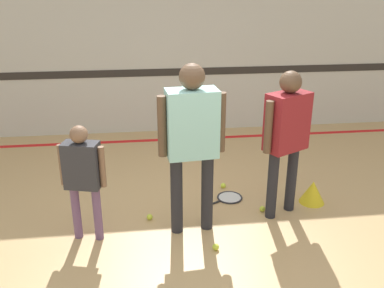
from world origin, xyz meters
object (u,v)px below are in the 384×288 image
at_px(training_cone, 313,192).
at_px(person_instructor, 192,132).
at_px(tennis_ball_stray_right, 262,209).
at_px(tennis_ball_stray_left, 150,217).
at_px(tennis_ball_near_instructor, 216,247).
at_px(tennis_ball_by_spare_racket, 223,186).
at_px(person_student_left, 83,171).
at_px(person_student_right, 287,129).
at_px(racket_spare_on_floor, 229,198).

bearing_deg(training_cone, person_instructor, -164.96).
relative_size(person_instructor, tennis_ball_stray_right, 26.80).
xyz_separation_m(tennis_ball_stray_left, training_cone, (1.93, 0.16, 0.10)).
xyz_separation_m(tennis_ball_near_instructor, tennis_ball_stray_right, (0.66, 0.66, 0.00)).
height_order(tennis_ball_by_spare_racket, tennis_ball_stray_left, same).
bearing_deg(tennis_ball_stray_right, person_student_left, -171.37).
bearing_deg(person_instructor, person_student_left, 176.34).
height_order(person_instructor, person_student_left, person_instructor).
relative_size(tennis_ball_by_spare_racket, training_cone, 0.22).
bearing_deg(person_student_right, racket_spare_on_floor, -65.34).
bearing_deg(person_instructor, training_cone, 9.72).
relative_size(tennis_ball_by_spare_racket, tennis_ball_stray_right, 1.00).
bearing_deg(tennis_ball_near_instructor, tennis_ball_stray_right, 45.18).
bearing_deg(racket_spare_on_floor, person_student_left, -6.78).
xyz_separation_m(person_instructor, training_cone, (1.48, 0.40, -0.96)).
bearing_deg(tennis_ball_stray_right, person_instructor, -162.89).
relative_size(racket_spare_on_floor, tennis_ball_stray_right, 8.04).
bearing_deg(racket_spare_on_floor, tennis_ball_stray_right, 104.34).
distance_m(racket_spare_on_floor, tennis_ball_stray_left, 1.03).
xyz_separation_m(person_student_right, tennis_ball_near_instructor, (-0.84, -0.61, -0.97)).
xyz_separation_m(person_student_right, racket_spare_on_floor, (-0.51, 0.39, -1.00)).
xyz_separation_m(tennis_ball_near_instructor, training_cone, (1.30, 0.80, 0.10)).
height_order(person_instructor, tennis_ball_stray_left, person_instructor).
bearing_deg(training_cone, racket_spare_on_floor, 167.96).
distance_m(person_instructor, tennis_ball_near_instructor, 1.15).
bearing_deg(person_student_right, tennis_ball_near_instructor, 8.29).
distance_m(person_student_left, person_student_right, 2.13).
bearing_deg(person_student_left, tennis_ball_near_instructor, -2.17).
bearing_deg(training_cone, tennis_ball_near_instructor, -148.36).
relative_size(tennis_ball_near_instructor, tennis_ball_stray_right, 1.00).
bearing_deg(training_cone, tennis_ball_by_spare_racket, 153.49).
xyz_separation_m(person_student_right, tennis_ball_stray_left, (-1.47, 0.03, -0.97)).
xyz_separation_m(person_student_left, tennis_ball_by_spare_racket, (1.58, 0.92, -0.72)).
relative_size(tennis_ball_near_instructor, training_cone, 0.22).
distance_m(racket_spare_on_floor, training_cone, 0.99).
height_order(person_instructor, training_cone, person_instructor).
relative_size(person_student_left, tennis_ball_stray_left, 18.47).
bearing_deg(person_instructor, tennis_ball_stray_left, 146.28).
bearing_deg(tennis_ball_stray_right, tennis_ball_stray_left, -179.10).
height_order(person_student_right, tennis_ball_stray_left, person_student_right).
height_order(person_student_left, training_cone, person_student_left).
bearing_deg(training_cone, tennis_ball_stray_right, -167.73).
distance_m(racket_spare_on_floor, tennis_ball_by_spare_racket, 0.28).
bearing_deg(tennis_ball_by_spare_racket, person_student_left, -149.85).
bearing_deg(tennis_ball_near_instructor, training_cone, 31.64).
bearing_deg(tennis_ball_stray_left, racket_spare_on_floor, 20.76).
bearing_deg(tennis_ball_stray_left, person_student_left, -156.76).
height_order(person_instructor, tennis_ball_by_spare_racket, person_instructor).
xyz_separation_m(person_instructor, tennis_ball_stray_right, (0.84, 0.26, -1.06)).
xyz_separation_m(tennis_ball_by_spare_racket, tennis_ball_stray_right, (0.33, -0.63, 0.00)).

